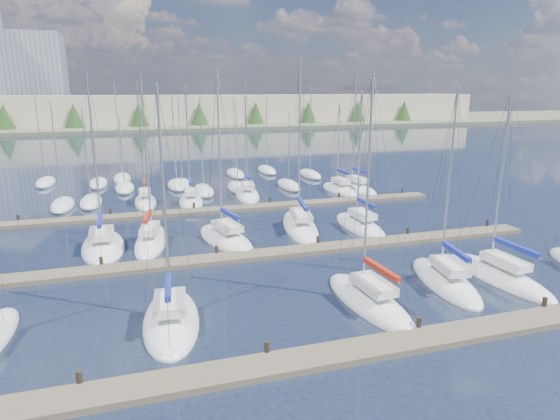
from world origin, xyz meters
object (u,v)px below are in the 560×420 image
object	(u,v)px
sailboat_h	(103,246)
sailboat_o	(191,202)
sailboat_e	(445,281)
sailboat_p	(247,195)
sailboat_i	(151,241)
sailboat_f	(498,276)
sailboat_c	(171,320)
sailboat_n	(145,202)
sailboat_j	(226,239)
sailboat_d	(369,301)
sailboat_l	(360,226)
sailboat_q	(339,190)
sailboat_k	(300,226)
sailboat_r	(355,188)

from	to	relation	value
sailboat_h	sailboat_o	xyz separation A→B (m)	(8.24, 12.93, 0.02)
sailboat_e	sailboat_p	distance (m)	28.72
sailboat_i	sailboat_o	bearing A→B (deg)	78.43
sailboat_e	sailboat_p	xyz separation A→B (m)	(-6.42, 27.99, 0.00)
sailboat_h	sailboat_f	xyz separation A→B (m)	(25.15, -13.83, 0.00)
sailboat_h	sailboat_c	size ratio (longest dim) A/B	1.06
sailboat_n	sailboat_j	size ratio (longest dim) A/B	0.95
sailboat_d	sailboat_l	bearing A→B (deg)	61.40
sailboat_d	sailboat_o	distance (m)	28.54
sailboat_q	sailboat_c	bearing A→B (deg)	-130.19
sailboat_c	sailboat_l	world-z (taller)	sailboat_c
sailboat_k	sailboat_p	bearing A→B (deg)	107.43
sailboat_d	sailboat_r	size ratio (longest dim) A/B	0.92
sailboat_c	sailboat_k	distance (m)	19.04
sailboat_r	sailboat_c	bearing A→B (deg)	-135.38
sailboat_o	sailboat_e	distance (m)	29.52
sailboat_n	sailboat_r	size ratio (longest dim) A/B	0.91
sailboat_e	sailboat_r	distance (m)	28.88
sailboat_r	sailboat_p	world-z (taller)	sailboat_r
sailboat_j	sailboat_p	distance (m)	16.23
sailboat_d	sailboat_e	size ratio (longest dim) A/B	1.06
sailboat_n	sailboat_k	world-z (taller)	sailboat_k
sailboat_j	sailboat_p	world-z (taller)	sailboat_j
sailboat_e	sailboat_f	xyz separation A→B (m)	(3.87, -0.28, -0.00)
sailboat_i	sailboat_l	distance (m)	18.04
sailboat_j	sailboat_f	world-z (taller)	sailboat_j
sailboat_i	sailboat_q	xyz separation A→B (m)	(22.54, 13.79, -0.02)
sailboat_o	sailboat_j	bearing A→B (deg)	-79.94
sailboat_d	sailboat_j	size ratio (longest dim) A/B	0.96
sailboat_h	sailboat_j	xyz separation A→B (m)	(9.48, -0.87, 0.00)
sailboat_k	sailboat_o	size ratio (longest dim) A/B	1.17
sailboat_d	sailboat_k	xyz separation A→B (m)	(1.21, 15.47, -0.00)
sailboat_n	sailboat_j	world-z (taller)	sailboat_j
sailboat_q	sailboat_o	bearing A→B (deg)	-178.42
sailboat_k	sailboat_e	size ratio (longest dim) A/B	1.19
sailboat_d	sailboat_p	world-z (taller)	sailboat_d
sailboat_k	sailboat_r	world-z (taller)	sailboat_k
sailboat_j	sailboat_e	world-z (taller)	sailboat_j
sailboat_l	sailboat_f	bearing A→B (deg)	-74.63
sailboat_d	sailboat_p	size ratio (longest dim) A/B	1.01
sailboat_q	sailboat_j	bearing A→B (deg)	-140.14
sailboat_h	sailboat_o	size ratio (longest dim) A/B	1.05
sailboat_i	sailboat_r	distance (m)	28.61
sailboat_i	sailboat_f	distance (m)	25.69
sailboat_j	sailboat_p	size ratio (longest dim) A/B	1.05
sailboat_i	sailboat_e	xyz separation A→B (m)	(17.65, -13.76, -0.01)
sailboat_c	sailboat_p	bearing A→B (deg)	74.14
sailboat_h	sailboat_k	size ratio (longest dim) A/B	0.90
sailboat_j	sailboat_q	bearing A→B (deg)	29.15
sailboat_p	sailboat_f	bearing A→B (deg)	-61.46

